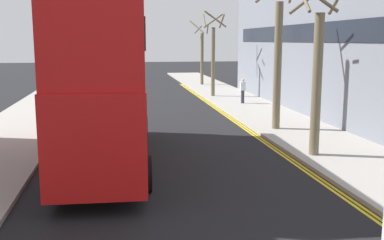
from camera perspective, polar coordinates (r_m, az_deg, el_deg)
sidewalk_right at (r=21.07m, az=14.12°, el=-1.91°), size 4.00×80.00×0.14m
kerb_line_outer at (r=18.51m, az=10.54°, el=-3.59°), size 0.10×56.00×0.01m
kerb_line_inner at (r=18.45m, az=10.07°, el=-3.62°), size 0.10×56.00×0.01m
double_decker_bus_away at (r=16.09m, az=-10.60°, el=5.32°), size 3.08×10.88×5.64m
pedestrian_far at (r=30.65m, az=6.29°, el=3.65°), size 0.34×0.22×1.62m
street_tree_near at (r=34.43m, az=2.63°, el=8.15°), size 1.71×1.78×6.20m
street_tree_mid at (r=43.61m, az=1.21°, el=8.03°), size 1.80×1.92×5.91m
street_tree_far at (r=17.00m, az=15.16°, el=5.33°), size 1.57×1.63×6.14m
street_tree_distant at (r=21.80m, az=10.52°, el=7.28°), size 1.75×2.09×6.94m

